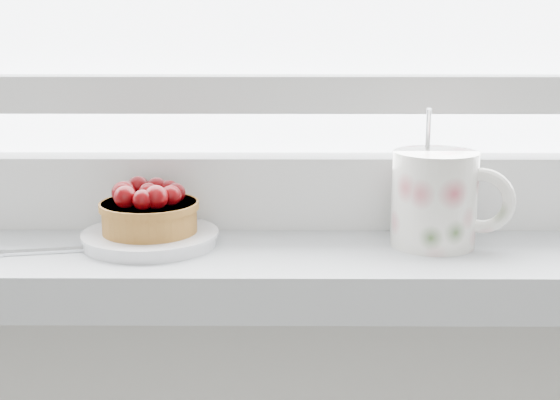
{
  "coord_description": "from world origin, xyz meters",
  "views": [
    {
      "loc": [
        0.03,
        1.21,
        1.14
      ],
      "look_at": [
        0.02,
        1.88,
        0.99
      ],
      "focal_mm": 50.0,
      "sensor_mm": 36.0,
      "label": 1
    }
  ],
  "objects_px": {
    "raspberry_tart": "(149,210)",
    "fork": "(86,249)",
    "saucer": "(150,238)",
    "floral_mug": "(438,197)"
  },
  "relations": [
    {
      "from": "raspberry_tart",
      "to": "fork",
      "type": "xyz_separation_m",
      "value": [
        -0.05,
        -0.02,
        -0.03
      ]
    },
    {
      "from": "floral_mug",
      "to": "raspberry_tart",
      "type": "bearing_deg",
      "value": 179.94
    },
    {
      "from": "fork",
      "to": "saucer",
      "type": "bearing_deg",
      "value": 20.24
    },
    {
      "from": "saucer",
      "to": "raspberry_tart",
      "type": "xyz_separation_m",
      "value": [
        -0.0,
        -0.0,
        0.03
      ]
    },
    {
      "from": "saucer",
      "to": "fork",
      "type": "height_order",
      "value": "saucer"
    },
    {
      "from": "floral_mug",
      "to": "saucer",
      "type": "bearing_deg",
      "value": 179.94
    },
    {
      "from": "raspberry_tart",
      "to": "saucer",
      "type": "bearing_deg",
      "value": 1.67
    },
    {
      "from": "fork",
      "to": "raspberry_tart",
      "type": "bearing_deg",
      "value": 20.37
    },
    {
      "from": "raspberry_tart",
      "to": "fork",
      "type": "distance_m",
      "value": 0.07
    },
    {
      "from": "saucer",
      "to": "fork",
      "type": "distance_m",
      "value": 0.06
    }
  ]
}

